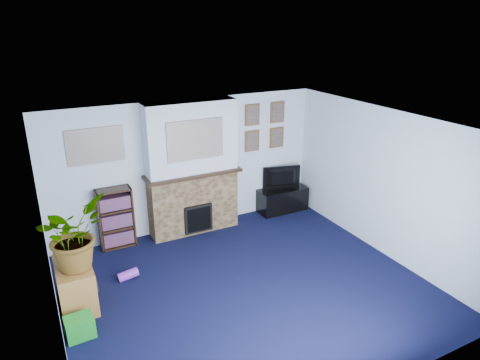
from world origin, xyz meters
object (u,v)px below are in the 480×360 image
television (283,178)px  sideboard (75,283)px  bookshelf (116,219)px  tv_stand (282,200)px

television → sideboard: (-4.15, -1.35, -0.35)m
bookshelf → sideboard: 1.66m
television → bookshelf: size_ratio=0.74×
bookshelf → sideboard: bearing=-121.2°
tv_stand → bookshelf: size_ratio=0.96×
sideboard → tv_stand: bearing=17.8°
television → bookshelf: (-3.29, 0.06, -0.20)m
tv_stand → sideboard: bearing=-162.2°
bookshelf → sideboard: size_ratio=1.29×
bookshelf → tv_stand: bearing=-1.3°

